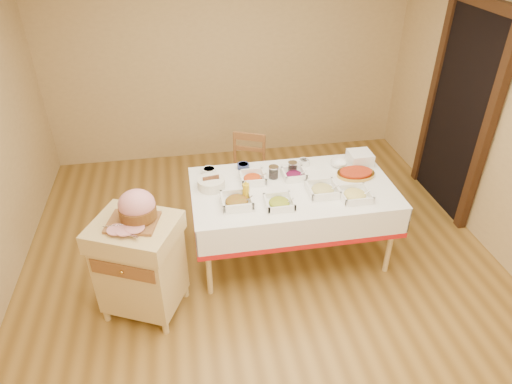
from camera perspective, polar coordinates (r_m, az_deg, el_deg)
room_shell at (r=3.53m, az=1.43°, el=5.07°), size 5.00×5.00×5.00m
doorway at (r=5.21m, az=24.15°, el=9.35°), size 0.09×1.10×2.20m
dining_table at (r=4.21m, az=4.51°, el=-1.18°), size 1.82×1.02×0.76m
butcher_cart at (r=3.79m, az=-14.30°, el=-8.51°), size 0.79×0.74×0.89m
dining_chair at (r=4.96m, az=-1.18°, el=2.44°), size 0.49×0.48×0.85m
ham_on_board at (r=3.51m, az=-14.72°, el=-2.03°), size 0.39×0.37×0.26m
serving_dish_a at (r=3.85m, az=-2.41°, el=-1.11°), size 0.27×0.26×0.11m
serving_dish_b at (r=3.84m, az=2.92°, el=-1.32°), size 0.24×0.24×0.10m
serving_dish_c at (r=4.04m, az=8.33°, el=0.31°), size 0.26×0.26×0.11m
serving_dish_d at (r=4.03m, az=12.26°, el=-0.31°), size 0.26×0.26×0.10m
serving_dish_e at (r=4.17m, az=-0.41°, el=1.77°), size 0.24×0.23×0.11m
serving_dish_f at (r=4.24m, az=4.78°, el=2.20°), size 0.22×0.21×0.10m
small_bowl_left at (r=4.30m, az=-5.88°, el=2.64°), size 0.13×0.13×0.06m
small_bowl_mid at (r=4.37m, az=-1.61°, el=3.28°), size 0.12×0.12×0.05m
small_bowl_right at (r=4.46m, az=6.03°, el=3.77°), size 0.11×0.11×0.05m
bowl_white_imported at (r=4.34m, az=4.07°, el=2.82°), size 0.20×0.20×0.04m
bowl_small_imported at (r=4.49m, az=10.28°, el=3.51°), size 0.18×0.18×0.05m
preserve_jar_left at (r=4.21m, az=2.21°, el=2.42°), size 0.09×0.09×0.12m
preserve_jar_right at (r=4.30m, az=4.58°, el=2.99°), size 0.09×0.09×0.11m
mustard_bottle at (r=3.90m, az=-1.25°, el=0.16°), size 0.06×0.06×0.18m
bread_basket at (r=4.08m, az=-5.62°, el=1.09°), size 0.25×0.25×0.11m
plate_stack at (r=4.56m, az=12.86°, el=4.18°), size 0.22×0.22×0.12m
brass_platter at (r=4.36m, az=12.36°, el=2.29°), size 0.36×0.26×0.05m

